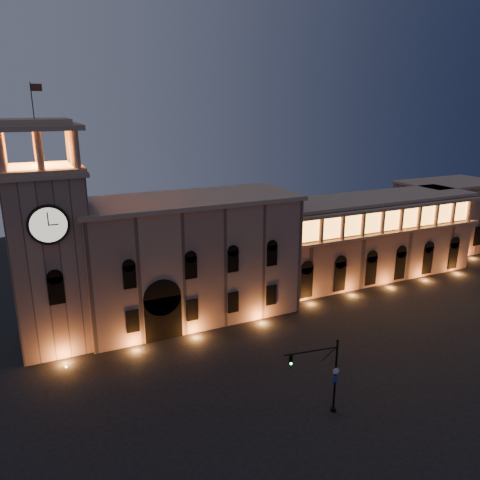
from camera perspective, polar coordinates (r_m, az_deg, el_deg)
The scene contains 6 objects.
ground at distance 53.96m, azimuth 4.44°, elevation -17.60°, with size 160.00×160.00×0.00m, color black.
government_building at distance 67.48m, azimuth -6.11°, elevation -2.18°, with size 30.80×12.80×17.60m.
clock_tower at distance 62.29m, azimuth -22.14°, elevation -1.31°, with size 9.80×9.80×32.40m.
colonnade_wing at distance 86.10m, azimuth 15.40°, elevation 0.41°, with size 40.60×11.50×14.50m.
secondary_building at distance 108.34m, azimuth 23.90°, elevation 2.61°, with size 20.00×12.00×14.00m, color #886557.
traffic_light at distance 48.77m, azimuth 10.49°, elevation -15.96°, with size 5.84×1.20×8.08m.
Camera 1 is at (-22.49, -38.75, 30.07)m, focal length 35.00 mm.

